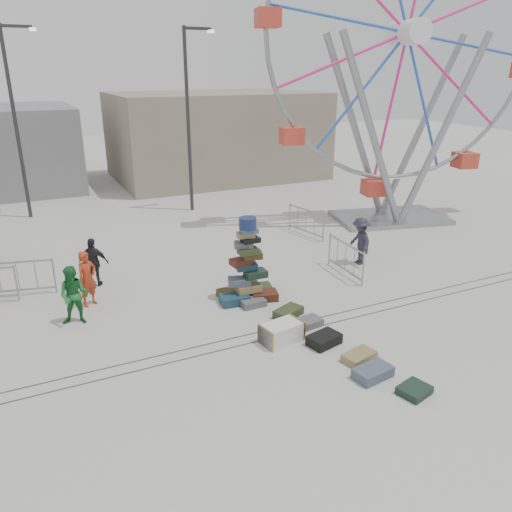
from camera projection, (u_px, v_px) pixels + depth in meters
name	position (u px, v px, depth m)	size (l,w,h in m)	color
ground	(250.00, 358.00, 11.54)	(90.00, 90.00, 0.00)	#9E9E99
track_line_near	(240.00, 346.00, 12.05)	(40.00, 0.04, 0.01)	#47443F
track_line_far	(233.00, 338.00, 12.38)	(40.00, 0.04, 0.01)	#47443F
building_right	(216.00, 135.00, 30.39)	(12.00, 8.00, 5.00)	gray
lamp_post_right	(190.00, 112.00, 22.20)	(1.41, 0.25, 8.00)	#2D2D30
lamp_post_left	(17.00, 114.00, 21.06)	(1.41, 0.25, 8.00)	#2D2D30
suitcase_tower	(247.00, 277.00, 14.29)	(1.79, 1.53, 2.47)	#1B4051
ferris_wheel	(405.00, 59.00, 19.85)	(11.36, 3.85, 13.47)	gray
steamer_trunk	(281.00, 333.00, 12.18)	(1.01, 0.59, 0.47)	silver
row_case_0	(288.00, 312.00, 13.46)	(0.82, 0.47, 0.22)	#344020
row_case_1	(308.00, 322.00, 12.96)	(0.71, 0.48, 0.19)	slate
row_case_2	(324.00, 339.00, 12.08)	(0.79, 0.53, 0.26)	black
row_case_3	(359.00, 356.00, 11.43)	(0.79, 0.46, 0.18)	#94804B
row_case_4	(373.00, 372.00, 10.78)	(0.85, 0.51, 0.24)	#4B5A6C
row_case_5	(414.00, 390.00, 10.25)	(0.63, 0.52, 0.16)	#1B3024
barricade_dummy_c	(18.00, 278.00, 14.54)	(2.00, 0.10, 1.10)	gray
barricade_wheel_front	(345.00, 259.00, 16.04)	(2.00, 0.10, 1.10)	gray
barricade_wheel_back	(306.00, 222.00, 19.89)	(2.00, 0.10, 1.10)	gray
pedestrian_red	(87.00, 279.00, 13.87)	(0.58, 0.38, 1.60)	#A53117
pedestrian_green	(74.00, 295.00, 12.86)	(0.77, 0.60, 1.59)	#1A6A2C
pedestrian_black	(94.00, 262.00, 15.15)	(0.90, 0.37, 1.53)	black
pedestrian_grey	(360.00, 241.00, 16.88)	(1.05, 0.60, 1.63)	#25232E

